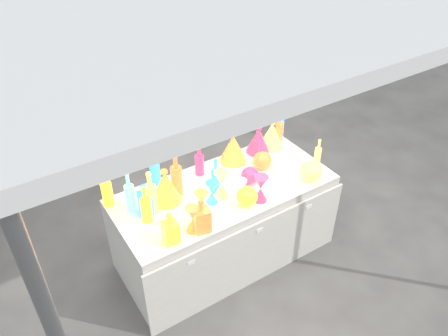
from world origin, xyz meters
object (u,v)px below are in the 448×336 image
display_table (225,223)px  cardboard_box_closed (143,135)px  bottle_0 (106,188)px  globe_0 (247,197)px  hourglass_0 (193,219)px  lampshade_0 (165,186)px  decanter_0 (170,228)px

display_table → cardboard_box_closed: 1.99m
bottle_0 → globe_0: (0.89, -0.57, -0.10)m
cardboard_box_closed → bottle_0: bottle_0 is taller
cardboard_box_closed → hourglass_0: hourglass_0 is taller
cardboard_box_closed → lampshade_0: bearing=-115.7°
decanter_0 → lampshade_0: bearing=72.8°
globe_0 → lampshade_0: size_ratio=0.58×
lampshade_0 → globe_0: bearing=-58.2°
display_table → cardboard_box_closed: (0.12, 1.98, -0.18)m
decanter_0 → hourglass_0: decanter_0 is taller
hourglass_0 → lampshade_0: (-0.01, 0.40, 0.04)m
bottle_0 → hourglass_0: bearing=-55.9°
display_table → globe_0: size_ratio=11.19×
cardboard_box_closed → globe_0: globe_0 is taller
hourglass_0 → lampshade_0: lampshade_0 is taller
display_table → hourglass_0: bearing=-148.4°
bottle_0 → hourglass_0: 0.72m
display_table → bottle_0: size_ratio=5.71×
cardboard_box_closed → hourglass_0: (-0.56, -2.26, 0.66)m
bottle_0 → lampshade_0: size_ratio=1.14×
cardboard_box_closed → globe_0: size_ratio=3.18×
cardboard_box_closed → decanter_0: (-0.74, -2.27, 0.69)m
globe_0 → lampshade_0: 0.63m
cardboard_box_closed → lampshade_0: lampshade_0 is taller
hourglass_0 → bottle_0: bearing=124.1°
cardboard_box_closed → hourglass_0: 2.42m
display_table → globe_0: (0.04, -0.25, 0.44)m
decanter_0 → hourglass_0: bearing=9.7°
cardboard_box_closed → decanter_0: bearing=-116.7°
display_table → hourglass_0: 0.71m
display_table → lampshade_0: size_ratio=6.53×
cardboard_box_closed → decanter_0: size_ratio=2.03×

